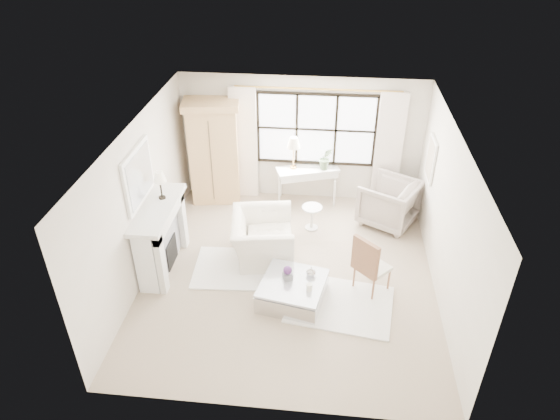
% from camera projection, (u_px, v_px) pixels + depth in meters
% --- Properties ---
extents(floor, '(5.50, 5.50, 0.00)m').
position_uv_depth(floor, '(289.00, 274.00, 8.83)').
color(floor, tan).
rests_on(floor, ground).
extents(ceiling, '(5.50, 5.50, 0.00)m').
position_uv_depth(ceiling, '(291.00, 133.00, 7.38)').
color(ceiling, white).
rests_on(ceiling, ground).
extents(wall_back, '(5.00, 0.00, 5.00)m').
position_uv_depth(wall_back, '(301.00, 139.00, 10.41)').
color(wall_back, beige).
rests_on(wall_back, ground).
extents(wall_front, '(5.00, 0.00, 5.00)m').
position_uv_depth(wall_front, '(269.00, 336.00, 5.80)').
color(wall_front, beige).
rests_on(wall_front, ground).
extents(wall_left, '(0.00, 5.50, 5.50)m').
position_uv_depth(wall_left, '(141.00, 201.00, 8.32)').
color(wall_left, beige).
rests_on(wall_left, ground).
extents(wall_right, '(0.00, 5.50, 5.50)m').
position_uv_depth(wall_right, '(447.00, 219.00, 7.89)').
color(wall_right, beige).
rests_on(wall_right, ground).
extents(window_pane, '(2.40, 0.02, 1.50)m').
position_uv_depth(window_pane, '(316.00, 129.00, 10.23)').
color(window_pane, white).
rests_on(window_pane, wall_back).
extents(window_frame, '(2.50, 0.04, 1.50)m').
position_uv_depth(window_frame, '(316.00, 130.00, 10.23)').
color(window_frame, black).
rests_on(window_frame, wall_back).
extents(curtain_rod, '(3.30, 0.04, 0.04)m').
position_uv_depth(curtain_rod, '(318.00, 89.00, 9.72)').
color(curtain_rod, '#B2883E').
rests_on(curtain_rod, wall_back).
extents(curtain_left, '(0.55, 0.10, 2.47)m').
position_uv_depth(curtain_left, '(244.00, 144.00, 10.49)').
color(curtain_left, white).
rests_on(curtain_left, ground).
extents(curtain_right, '(0.55, 0.10, 2.47)m').
position_uv_depth(curtain_right, '(388.00, 150.00, 10.23)').
color(curtain_right, silver).
rests_on(curtain_right, ground).
extents(fireplace, '(0.58, 1.66, 1.26)m').
position_uv_depth(fireplace, '(160.00, 236.00, 8.68)').
color(fireplace, silver).
rests_on(fireplace, ground).
extents(mirror_frame, '(0.05, 1.15, 0.95)m').
position_uv_depth(mirror_frame, '(138.00, 176.00, 8.06)').
color(mirror_frame, white).
rests_on(mirror_frame, wall_left).
extents(mirror_glass, '(0.02, 1.00, 0.80)m').
position_uv_depth(mirror_glass, '(140.00, 176.00, 8.06)').
color(mirror_glass, silver).
rests_on(mirror_glass, wall_left).
extents(art_frame, '(0.04, 0.62, 0.82)m').
position_uv_depth(art_frame, '(431.00, 159.00, 9.21)').
color(art_frame, white).
rests_on(art_frame, wall_right).
extents(art_canvas, '(0.01, 0.52, 0.72)m').
position_uv_depth(art_canvas, '(430.00, 159.00, 9.21)').
color(art_canvas, '#B5A38C').
rests_on(art_canvas, wall_right).
extents(mantel_lamp, '(0.22, 0.22, 0.51)m').
position_uv_depth(mantel_lamp, '(159.00, 178.00, 8.37)').
color(mantel_lamp, black).
rests_on(mantel_lamp, fireplace).
extents(armoire, '(1.21, 0.86, 2.24)m').
position_uv_depth(armoire, '(214.00, 151.00, 10.42)').
color(armoire, tan).
rests_on(armoire, floor).
extents(console_table, '(1.38, 0.84, 0.80)m').
position_uv_depth(console_table, '(307.00, 185.00, 10.71)').
color(console_table, white).
rests_on(console_table, floor).
extents(console_lamp, '(0.28, 0.28, 0.69)m').
position_uv_depth(console_lamp, '(294.00, 144.00, 10.23)').
color(console_lamp, '#B6843F').
rests_on(console_lamp, console_table).
extents(orchid_plant, '(0.30, 0.26, 0.49)m').
position_uv_depth(orchid_plant, '(326.00, 158.00, 10.34)').
color(orchid_plant, '#526B47').
rests_on(orchid_plant, console_table).
extents(side_table, '(0.40, 0.40, 0.51)m').
position_uv_depth(side_table, '(312.00, 214.00, 9.86)').
color(side_table, silver).
rests_on(side_table, floor).
extents(rug_left, '(1.74, 1.27, 0.03)m').
position_uv_depth(rug_left, '(242.00, 268.00, 8.94)').
color(rug_left, white).
rests_on(rug_left, floor).
extents(rug_right, '(1.83, 1.48, 0.03)m').
position_uv_depth(rug_right, '(340.00, 304.00, 8.16)').
color(rug_right, white).
rests_on(rug_right, floor).
extents(club_armchair, '(1.25, 1.39, 0.81)m').
position_uv_depth(club_armchair, '(262.00, 238.00, 9.07)').
color(club_armchair, white).
rests_on(club_armchair, floor).
extents(wingback_chair, '(1.38, 1.37, 0.93)m').
position_uv_depth(wingback_chair, '(389.00, 203.00, 9.97)').
color(wingback_chair, '#A09287').
rests_on(wingback_chair, floor).
extents(french_chair, '(0.68, 0.68, 1.08)m').
position_uv_depth(french_chair, '(371.00, 275.00, 8.32)').
color(french_chair, '#8F5C3C').
rests_on(french_chair, floor).
extents(coffee_table, '(1.18, 1.18, 0.38)m').
position_uv_depth(coffee_table, '(293.00, 291.00, 8.18)').
color(coffee_table, silver).
rests_on(coffee_table, floor).
extents(planter_box, '(0.18, 0.18, 0.11)m').
position_uv_depth(planter_box, '(288.00, 276.00, 8.11)').
color(planter_box, slate).
rests_on(planter_box, coffee_table).
extents(planter_flowers, '(0.14, 0.14, 0.14)m').
position_uv_depth(planter_flowers, '(288.00, 270.00, 8.04)').
color(planter_flowers, '#552968').
rests_on(planter_flowers, planter_box).
extents(pillar_candle, '(0.09, 0.09, 0.12)m').
position_uv_depth(pillar_candle, '(309.00, 287.00, 7.88)').
color(pillar_candle, white).
rests_on(pillar_candle, coffee_table).
extents(coffee_vase, '(0.20, 0.20, 0.16)m').
position_uv_depth(coffee_vase, '(311.00, 272.00, 8.16)').
color(coffee_vase, silver).
rests_on(coffee_vase, coffee_table).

